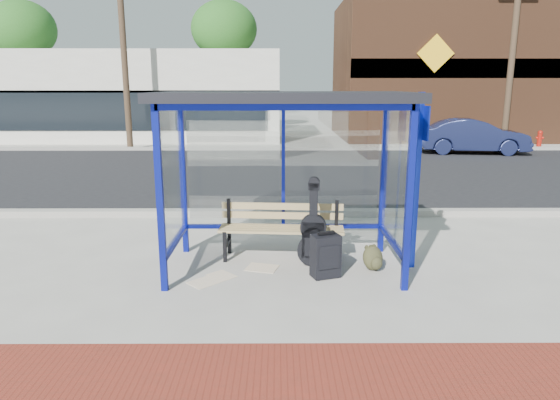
{
  "coord_description": "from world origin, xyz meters",
  "views": [
    {
      "loc": [
        -0.09,
        -6.59,
        2.5
      ],
      "look_at": [
        -0.05,
        0.2,
        0.94
      ],
      "focal_mm": 32.0,
      "sensor_mm": 36.0,
      "label": 1
    }
  ],
  "objects_px": {
    "guitar_bag": "(313,236)",
    "suitcase": "(326,256)",
    "bench": "(282,226)",
    "fire_hydrant": "(540,138)",
    "parked_car": "(473,136)",
    "backpack": "(373,258)"
  },
  "relations": [
    {
      "from": "fire_hydrant",
      "to": "parked_car",
      "type": "bearing_deg",
      "value": -149.91
    },
    {
      "from": "bench",
      "to": "guitar_bag",
      "type": "xyz_separation_m",
      "value": [
        0.44,
        -0.35,
        -0.05
      ]
    },
    {
      "from": "suitcase",
      "to": "fire_hydrant",
      "type": "xyz_separation_m",
      "value": [
        10.31,
        14.51,
        0.07
      ]
    },
    {
      "from": "guitar_bag",
      "to": "parked_car",
      "type": "bearing_deg",
      "value": 66.79
    },
    {
      "from": "bench",
      "to": "fire_hydrant",
      "type": "distance_m",
      "value": 17.51
    },
    {
      "from": "backpack",
      "to": "guitar_bag",
      "type": "bearing_deg",
      "value": 146.09
    },
    {
      "from": "suitcase",
      "to": "bench",
      "type": "bearing_deg",
      "value": 106.4
    },
    {
      "from": "guitar_bag",
      "to": "suitcase",
      "type": "relative_size",
      "value": 1.89
    },
    {
      "from": "bench",
      "to": "backpack",
      "type": "height_order",
      "value": "bench"
    },
    {
      "from": "suitcase",
      "to": "parked_car",
      "type": "bearing_deg",
      "value": 42.21
    },
    {
      "from": "fire_hydrant",
      "to": "backpack",
      "type": "bearing_deg",
      "value": -124.02
    },
    {
      "from": "bench",
      "to": "backpack",
      "type": "bearing_deg",
      "value": -18.86
    },
    {
      "from": "backpack",
      "to": "fire_hydrant",
      "type": "bearing_deg",
      "value": 35.2
    },
    {
      "from": "bench",
      "to": "parked_car",
      "type": "bearing_deg",
      "value": 62.2
    },
    {
      "from": "backpack",
      "to": "parked_car",
      "type": "height_order",
      "value": "parked_car"
    },
    {
      "from": "suitcase",
      "to": "backpack",
      "type": "relative_size",
      "value": 1.81
    },
    {
      "from": "suitcase",
      "to": "parked_car",
      "type": "distance_m",
      "value": 14.1
    },
    {
      "from": "bench",
      "to": "backpack",
      "type": "xyz_separation_m",
      "value": [
        1.26,
        -0.54,
        -0.32
      ]
    },
    {
      "from": "bench",
      "to": "fire_hydrant",
      "type": "relative_size",
      "value": 2.71
    },
    {
      "from": "bench",
      "to": "fire_hydrant",
      "type": "height_order",
      "value": "bench"
    },
    {
      "from": "guitar_bag",
      "to": "suitcase",
      "type": "distance_m",
      "value": 0.49
    },
    {
      "from": "bench",
      "to": "suitcase",
      "type": "bearing_deg",
      "value": -49.89
    }
  ]
}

